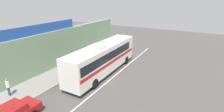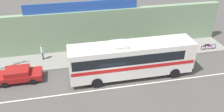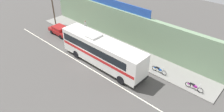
# 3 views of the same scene
# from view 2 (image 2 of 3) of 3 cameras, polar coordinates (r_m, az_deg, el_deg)

# --- Properties ---
(ground_plane) EXTENTS (70.00, 70.00, 0.00)m
(ground_plane) POSITION_cam_2_polar(r_m,az_deg,el_deg) (22.67, -0.08, -6.59)
(ground_plane) COLOR #4F4C49
(sidewalk_slab) EXTENTS (30.00, 3.60, 0.14)m
(sidewalk_slab) POSITION_cam_2_polar(r_m,az_deg,el_deg) (26.90, -2.36, 0.05)
(sidewalk_slab) COLOR gray
(sidewalk_slab) RESTS_ON ground_plane
(storefront_facade) EXTENTS (30.00, 0.70, 4.80)m
(storefront_facade) POSITION_cam_2_polar(r_m,az_deg,el_deg) (27.74, -3.23, 6.40)
(storefront_facade) COLOR gray
(storefront_facade) RESTS_ON ground_plane
(storefront_billboard) EXTENTS (12.58, 0.12, 1.10)m
(storefront_billboard) POSITION_cam_2_polar(r_m,az_deg,el_deg) (26.49, -7.39, 11.88)
(storefront_billboard) COLOR #234CAD
(storefront_billboard) RESTS_ON storefront_facade
(road_center_stripe) EXTENTS (30.00, 0.14, 0.01)m
(road_center_stripe) POSITION_cam_2_polar(r_m,az_deg,el_deg) (22.05, 0.36, -7.80)
(road_center_stripe) COLOR silver
(road_center_stripe) RESTS_ON ground_plane
(intercity_bus) EXTENTS (12.09, 2.61, 3.78)m
(intercity_bus) POSITION_cam_2_polar(r_m,az_deg,el_deg) (22.61, 4.63, -0.51)
(intercity_bus) COLOR white
(intercity_bus) RESTS_ON ground_plane
(parked_car) EXTENTS (4.26, 1.90, 1.37)m
(parked_car) POSITION_cam_2_polar(r_m,az_deg,el_deg) (24.25, -21.74, -4.21)
(parked_car) COLOR maroon
(parked_car) RESTS_ON ground_plane
(motorcycle_purple) EXTENTS (1.97, 0.56, 0.94)m
(motorcycle_purple) POSITION_cam_2_polar(r_m,az_deg,el_deg) (30.20, 22.43, 2.25)
(motorcycle_purple) COLOR black
(motorcycle_purple) RESTS_ON sidewalk_slab
(motorcycle_red) EXTENTS (1.96, 0.56, 0.94)m
(motorcycle_red) POSITION_cam_2_polar(r_m,az_deg,el_deg) (28.14, 15.09, 1.54)
(motorcycle_red) COLOR black
(motorcycle_red) RESTS_ON sidewalk_slab
(pedestrian_far_left) EXTENTS (0.30, 0.48, 1.75)m
(pedestrian_far_left) POSITION_cam_2_polar(r_m,az_deg,el_deg) (26.72, -16.65, 1.15)
(pedestrian_far_left) COLOR navy
(pedestrian_far_left) RESTS_ON sidewalk_slab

